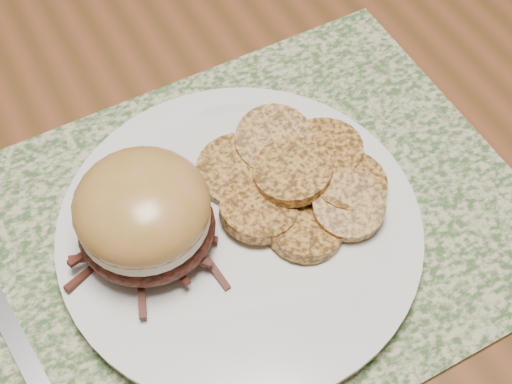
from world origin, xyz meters
The scene contains 5 objects.
dining_table centered at (0.00, 0.00, 0.67)m, with size 1.50×0.90×0.75m.
placemat centered at (0.09, -0.13, 0.75)m, with size 0.45×0.33×0.00m, color #37532A.
dinner_plate centered at (0.09, -0.13, 0.76)m, with size 0.26×0.26×0.02m, color silver.
pork_sandwich centered at (0.02, -0.11, 0.81)m, with size 0.13×0.13×0.07m.
roasted_potatoes centered at (0.14, -0.12, 0.78)m, with size 0.15×0.16×0.04m.
Camera 1 is at (-0.03, -0.38, 1.23)m, focal length 50.00 mm.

